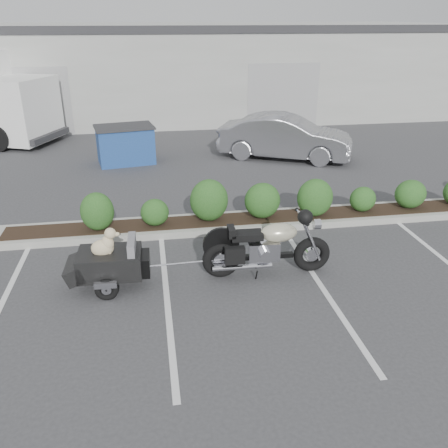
{
  "coord_description": "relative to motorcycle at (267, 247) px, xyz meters",
  "views": [
    {
      "loc": [
        -1.64,
        -7.43,
        4.37
      ],
      "look_at": [
        -0.33,
        0.64,
        0.75
      ],
      "focal_mm": 38.0,
      "sensor_mm": 36.0,
      "label": 1
    }
  ],
  "objects": [
    {
      "name": "ground",
      "position": [
        -0.35,
        0.05,
        -0.54
      ],
      "size": [
        90.0,
        90.0,
        0.0
      ],
      "primitive_type": "plane",
      "color": "#38383A",
      "rests_on": "ground"
    },
    {
      "name": "planter_kerb",
      "position": [
        0.65,
        2.25,
        -0.47
      ],
      "size": [
        12.0,
        1.0,
        0.15
      ],
      "primitive_type": "cube",
      "color": "#9E9E93",
      "rests_on": "ground"
    },
    {
      "name": "building",
      "position": [
        -0.35,
        17.05,
        1.46
      ],
      "size": [
        26.0,
        10.0,
        4.0
      ],
      "primitive_type": "cube",
      "color": "#9EA099",
      "rests_on": "ground"
    },
    {
      "name": "motorcycle",
      "position": [
        0.0,
        0.0,
        0.0
      ],
      "size": [
        2.37,
        0.8,
        1.36
      ],
      "rotation": [
        0.0,
        0.0,
        -0.03
      ],
      "color": "black",
      "rests_on": "ground"
    },
    {
      "name": "pet_trailer",
      "position": [
        -2.78,
        0.02,
        -0.07
      ],
      "size": [
        1.88,
        1.05,
        1.13
      ],
      "rotation": [
        0.0,
        0.0,
        -0.03
      ],
      "color": "black",
      "rests_on": "ground"
    },
    {
      "name": "sedan",
      "position": [
        2.44,
        7.41,
        0.16
      ],
      "size": [
        4.52,
        3.18,
        1.41
      ],
      "primitive_type": "imported",
      "rotation": [
        0.0,
        0.0,
        1.13
      ],
      "color": "#9E9EA4",
      "rests_on": "ground"
    },
    {
      "name": "dumpster",
      "position": [
        -2.71,
        7.73,
        0.06
      ],
      "size": [
        1.99,
        1.53,
        1.18
      ],
      "rotation": [
        0.0,
        0.0,
        0.18
      ],
      "color": "navy",
      "rests_on": "ground"
    }
  ]
}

